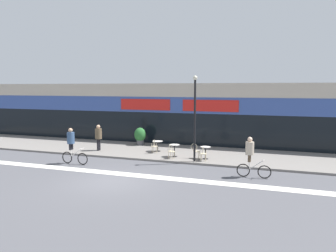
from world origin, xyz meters
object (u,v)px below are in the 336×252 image
cafe_chair_0_near (154,145)px  cafe_chair_2_near (203,153)px  cafe_chair_2_side (195,150)px  planter_pot (140,136)px  lamp_post (195,112)px  bistro_table_2 (205,150)px  cyclist_1 (251,154)px  bistro_table_1 (174,148)px  bistro_table_0 (158,144)px  cyclist_0 (72,143)px  pedestrian_near_end (98,135)px  cafe_chair_1_near (171,150)px

cafe_chair_0_near → cafe_chair_2_near: 3.84m
cafe_chair_2_near → cafe_chair_2_side: bearing=39.6°
planter_pot → lamp_post: (5.24, -3.99, 2.19)m
bistro_table_2 → cafe_chair_0_near: size_ratio=0.84×
lamp_post → cyclist_1: size_ratio=2.47×
bistro_table_1 → bistro_table_2: size_ratio=1.01×
bistro_table_0 → cafe_chair_2_near: bearing=-28.3°
bistro_table_0 → bistro_table_1: bistro_table_1 is taller
cyclist_0 → cafe_chair_2_near: bearing=21.4°
cafe_chair_0_near → cyclist_1: bearing=-125.6°
pedestrian_near_end → planter_pot: bearing=-123.0°
cafe_chair_2_near → lamp_post: size_ratio=0.18×
cyclist_1 → pedestrian_near_end: (-10.45, 3.12, 0.01)m
cafe_chair_1_near → planter_pot: bearing=52.7°
bistro_table_1 → cafe_chair_0_near: (-1.61, 0.66, -0.03)m
bistro_table_2 → cafe_chair_2_near: (0.01, -0.63, -0.02)m
cafe_chair_2_near → cafe_chair_2_side: size_ratio=1.00×
bistro_table_2 → cyclist_0: size_ratio=0.36×
cyclist_1 → cyclist_0: bearing=-177.4°
cafe_chair_1_near → cafe_chair_2_side: bearing=-58.4°
bistro_table_1 → bistro_table_2: bearing=-0.8°
bistro_table_1 → bistro_table_2: 1.98m
cafe_chair_2_side → bistro_table_1: bearing=177.1°
cafe_chair_2_near → planter_pot: (-5.73, 3.83, 0.19)m
cafe_chair_0_near → pedestrian_near_end: (-3.95, -0.41, 0.54)m
cafe_chair_2_near → planter_pot: size_ratio=0.69×
cafe_chair_2_side → lamp_post: 2.51m
cafe_chair_2_side → cyclist_0: 7.35m
cafe_chair_1_near → pedestrian_near_end: (-5.55, 0.87, 0.54)m
bistro_table_1 → cafe_chair_0_near: size_ratio=0.86×
cafe_chair_2_near → cyclist_1: cyclist_1 is taller
bistro_table_0 → cafe_chair_0_near: cafe_chair_0_near is taller
lamp_post → bistro_table_0: bearing=146.0°
bistro_table_0 → cafe_chair_0_near: bearing=-89.1°
cafe_chair_1_near → cyclist_0: cyclist_0 is taller
cyclist_0 → cyclist_1: bearing=3.7°
cyclist_0 → cyclist_1: cyclist_0 is taller
cafe_chair_2_side → cyclist_1: bearing=-40.5°
cafe_chair_0_near → lamp_post: (3.11, -1.48, 2.38)m
planter_pot → cyclist_0: bearing=-102.9°
planter_pot → cafe_chair_1_near: bearing=-45.5°
bistro_table_1 → cyclist_1: (4.88, -2.87, 0.50)m
planter_pot → cyclist_0: cyclist_0 is taller
cafe_chair_1_near → cyclist_0: bearing=125.1°
bistro_table_1 → pedestrian_near_end: (-5.56, 0.25, 0.51)m
cyclist_1 → bistro_table_0: bearing=147.7°
bistro_table_0 → cafe_chair_2_near: 4.10m
cafe_chair_0_near → pedestrian_near_end: 4.01m
cafe_chair_2_near → cyclist_1: bearing=-133.3°
bistro_table_1 → cyclist_1: bearing=-30.4°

